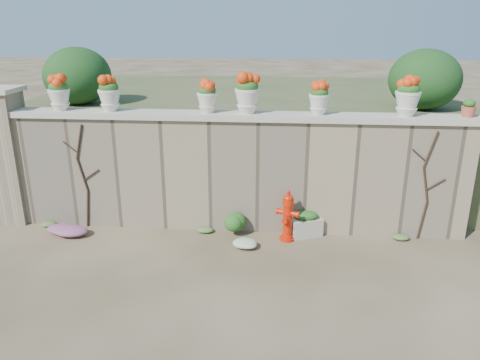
# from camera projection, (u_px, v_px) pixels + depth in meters

# --- Properties ---
(ground) EXTENTS (80.00, 80.00, 0.00)m
(ground) POSITION_uv_depth(u_px,v_px,m) (223.00, 278.00, 6.87)
(ground) COLOR #473923
(ground) RESTS_ON ground
(stone_wall) EXTENTS (8.00, 0.40, 2.00)m
(stone_wall) POSITION_uv_depth(u_px,v_px,m) (235.00, 175.00, 8.24)
(stone_wall) COLOR #8E7B5E
(stone_wall) RESTS_ON ground
(wall_cap) EXTENTS (8.10, 0.52, 0.10)m
(wall_cap) POSITION_uv_depth(u_px,v_px,m) (234.00, 116.00, 7.90)
(wall_cap) COLOR beige
(wall_cap) RESTS_ON stone_wall
(gate_pillar) EXTENTS (0.72, 0.72, 2.48)m
(gate_pillar) POSITION_uv_depth(u_px,v_px,m) (8.00, 155.00, 8.50)
(gate_pillar) COLOR #8E7B5E
(gate_pillar) RESTS_ON ground
(raised_fill) EXTENTS (9.00, 6.00, 2.00)m
(raised_fill) POSITION_uv_depth(u_px,v_px,m) (248.00, 133.00, 11.26)
(raised_fill) COLOR #384C23
(raised_fill) RESTS_ON ground
(back_shrub_left) EXTENTS (1.30, 1.30, 1.10)m
(back_shrub_left) POSITION_uv_depth(u_px,v_px,m) (78.00, 76.00, 9.13)
(back_shrub_left) COLOR #143814
(back_shrub_left) RESTS_ON raised_fill
(back_shrub_right) EXTENTS (1.30, 1.30, 1.10)m
(back_shrub_right) POSITION_uv_depth(u_px,v_px,m) (425.00, 79.00, 8.59)
(back_shrub_right) COLOR #143814
(back_shrub_right) RESTS_ON raised_fill
(vine_left) EXTENTS (0.60, 0.04, 1.91)m
(vine_left) POSITION_uv_depth(u_px,v_px,m) (83.00, 175.00, 8.26)
(vine_left) COLOR black
(vine_left) RESTS_ON ground
(vine_right) EXTENTS (0.60, 0.04, 1.91)m
(vine_right) POSITION_uv_depth(u_px,v_px,m) (426.00, 185.00, 7.77)
(vine_right) COLOR black
(vine_right) RESTS_ON ground
(fire_hydrant) EXTENTS (0.39, 0.28, 0.90)m
(fire_hydrant) POSITION_uv_depth(u_px,v_px,m) (288.00, 215.00, 7.91)
(fire_hydrant) COLOR red
(fire_hydrant) RESTS_ON ground
(planter_box) EXTENTS (0.63, 0.51, 0.46)m
(planter_box) POSITION_uv_depth(u_px,v_px,m) (305.00, 224.00, 8.16)
(planter_box) COLOR beige
(planter_box) RESTS_ON ground
(green_shrub) EXTENTS (0.58, 0.52, 0.55)m
(green_shrub) POSITION_uv_depth(u_px,v_px,m) (235.00, 221.00, 8.14)
(green_shrub) COLOR #1E5119
(green_shrub) RESTS_ON ground
(magenta_clump) EXTENTS (0.81, 0.54, 0.21)m
(magenta_clump) POSITION_uv_depth(u_px,v_px,m) (68.00, 229.00, 8.20)
(magenta_clump) COLOR #BD25A3
(magenta_clump) RESTS_ON ground
(white_flowers) EXTENTS (0.51, 0.41, 0.18)m
(white_flowers) POSITION_uv_depth(u_px,v_px,m) (242.00, 243.00, 7.72)
(white_flowers) COLOR white
(white_flowers) RESTS_ON ground
(urn_pot_0) EXTENTS (0.37, 0.37, 0.59)m
(urn_pot_0) POSITION_uv_depth(u_px,v_px,m) (59.00, 93.00, 8.04)
(urn_pot_0) COLOR silver
(urn_pot_0) RESTS_ON wall_cap
(urn_pot_1) EXTENTS (0.38, 0.38, 0.59)m
(urn_pot_1) POSITION_uv_depth(u_px,v_px,m) (109.00, 94.00, 7.96)
(urn_pot_1) COLOR silver
(urn_pot_1) RESTS_ON wall_cap
(urn_pot_2) EXTENTS (0.34, 0.34, 0.54)m
(urn_pot_2) POSITION_uv_depth(u_px,v_px,m) (207.00, 97.00, 7.83)
(urn_pot_2) COLOR silver
(urn_pot_2) RESTS_ON wall_cap
(urn_pot_3) EXTENTS (0.42, 0.42, 0.66)m
(urn_pot_3) POSITION_uv_depth(u_px,v_px,m) (247.00, 94.00, 7.76)
(urn_pot_3) COLOR silver
(urn_pot_3) RESTS_ON wall_cap
(urn_pot_4) EXTENTS (0.34, 0.34, 0.54)m
(urn_pot_4) POSITION_uv_depth(u_px,v_px,m) (319.00, 98.00, 7.68)
(urn_pot_4) COLOR silver
(urn_pot_4) RESTS_ON wall_cap
(urn_pot_5) EXTENTS (0.41, 0.41, 0.64)m
(urn_pot_5) POSITION_uv_depth(u_px,v_px,m) (408.00, 97.00, 7.55)
(urn_pot_5) COLOR silver
(urn_pot_5) RESTS_ON wall_cap
(terracotta_pot) EXTENTS (0.23, 0.23, 0.28)m
(terracotta_pot) POSITION_uv_depth(u_px,v_px,m) (469.00, 109.00, 7.53)
(terracotta_pot) COLOR #C0513A
(terracotta_pot) RESTS_ON wall_cap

